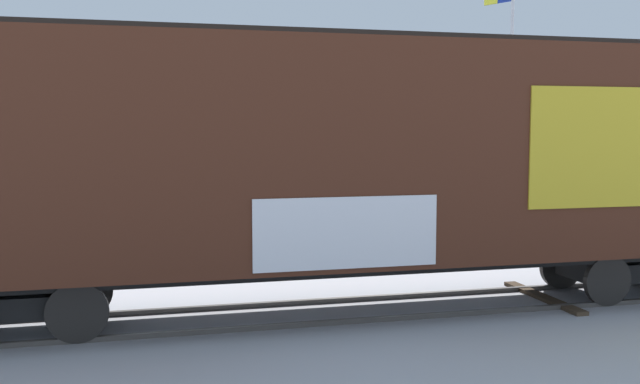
{
  "coord_description": "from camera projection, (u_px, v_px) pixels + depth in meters",
  "views": [
    {
      "loc": [
        -3.88,
        -11.54,
        3.19
      ],
      "look_at": [
        -0.33,
        1.84,
        1.94
      ],
      "focal_mm": 39.6,
      "sensor_mm": 36.0,
      "label": 1
    }
  ],
  "objects": [
    {
      "name": "parked_car_tan",
      "position": [
        340.0,
        218.0,
        18.65
      ],
      "size": [
        4.99,
        2.48,
        1.7
      ],
      "color": "#9E8966",
      "rests_on": "ground_plane"
    },
    {
      "name": "hillside",
      "position": [
        170.0,
        115.0,
        74.91
      ],
      "size": [
        145.89,
        29.09,
        13.76
      ],
      "color": "gray",
      "rests_on": "ground_plane"
    },
    {
      "name": "freight_car",
      "position": [
        356.0,
        156.0,
        12.09
      ],
      "size": [
        16.57,
        2.97,
        4.84
      ],
      "color": "#472316",
      "rests_on": "ground_plane"
    },
    {
      "name": "track",
      "position": [
        328.0,
        311.0,
        12.21
      ],
      "size": [
        60.01,
        2.94,
        0.08
      ],
      "color": "#4C4742",
      "rests_on": "ground_plane"
    },
    {
      "name": "parked_car_white",
      "position": [
        69.0,
        229.0,
        16.82
      ],
      "size": [
        4.47,
        2.32,
        1.57
      ],
      "color": "silver",
      "rests_on": "ground_plane"
    },
    {
      "name": "flagpole",
      "position": [
        507.0,
        68.0,
        25.29
      ],
      "size": [
        0.62,
        1.23,
        8.7
      ],
      "color": "silver",
      "rests_on": "ground_plane"
    },
    {
      "name": "parked_car_blue",
      "position": [
        517.0,
        212.0,
        20.05
      ],
      "size": [
        4.39,
        2.27,
        1.68
      ],
      "color": "navy",
      "rests_on": "ground_plane"
    },
    {
      "name": "ground_plane",
      "position": [
        365.0,
        311.0,
        12.38
      ],
      "size": [
        260.0,
        260.0,
        0.0
      ],
      "primitive_type": "plane",
      "color": "#B2B5BC"
    }
  ]
}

